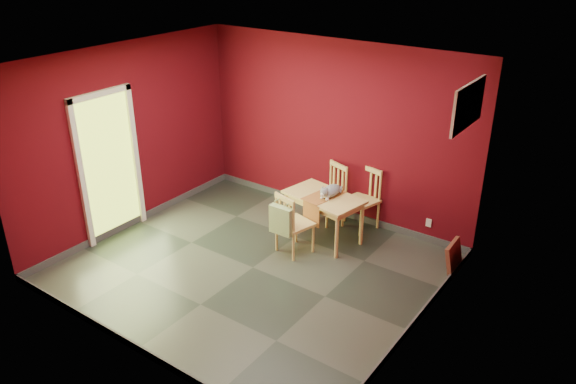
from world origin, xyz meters
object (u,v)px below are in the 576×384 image
Objects in this scene: tote_bag at (281,220)px; chair_far_right at (363,198)px; chair_far_left at (331,192)px; dining_table at (324,201)px; chair_near at (293,223)px; cat at (331,189)px; picture_frame at (454,258)px.

chair_far_right is at bearing 72.43° from tote_bag.
dining_table is at bearing -68.56° from chair_far_left.
chair_far_right is 1.03× the size of chair_near.
tote_bag is at bearing -99.27° from chair_near.
picture_frame is (1.78, 0.16, -0.57)m from cat.
chair_near is 0.75m from cat.
dining_table reaches higher than picture_frame.
chair_far_left is 0.97× the size of chair_far_right.
picture_frame is at bearing 6.75° from dining_table.
chair_far_left is at bearing 94.47° from chair_near.
dining_table is 2.72× the size of picture_frame.
chair_far_right reaches higher than picture_frame.
picture_frame is (2.08, -0.35, -0.24)m from chair_far_left.
chair_far_right is 1.51m from tote_bag.
tote_bag is (-0.17, -0.78, -0.02)m from dining_table.
chair_far_right is 1.29m from chair_near.
picture_frame is (2.03, 1.00, -0.36)m from tote_bag.
dining_table is 0.72m from chair_far_right.
tote_bag is at bearing -71.75° from cat.
tote_bag is 0.90m from cat.
chair_far_right is at bearing 8.89° from chair_far_left.
cat is at bearing -174.90° from picture_frame.
chair_near is at bearing -74.06° from cat.
chair_far_right is 2.00× the size of tote_bag.
cat is (0.08, 0.06, 0.19)m from dining_table.
chair_far_right reaches higher than tote_bag.
chair_far_left is 0.52m from chair_far_right.
cat is 1.87m from picture_frame.
chair_far_right is 2.16× the size of cat.
chair_near reaches higher than picture_frame.
tote_bag is at bearing -87.68° from chair_far_left.
cat is at bearing -109.12° from chair_far_right.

